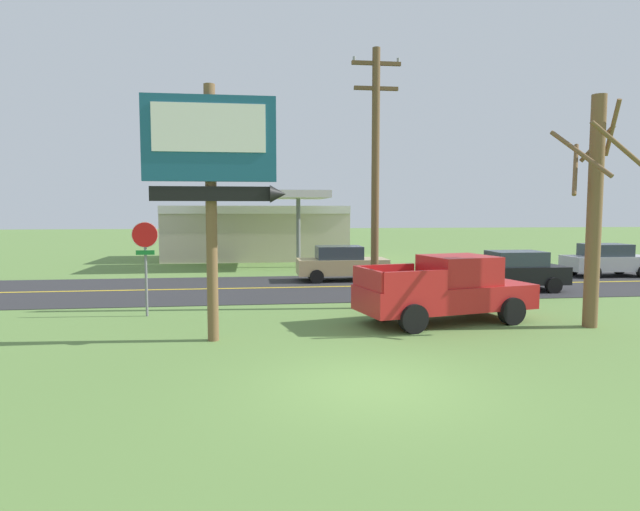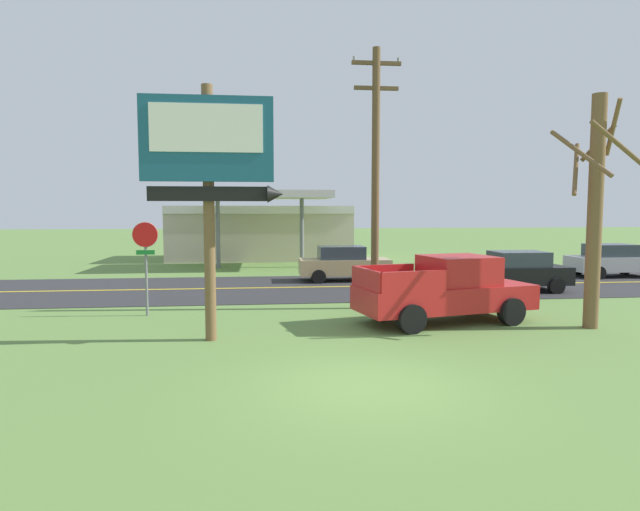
% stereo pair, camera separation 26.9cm
% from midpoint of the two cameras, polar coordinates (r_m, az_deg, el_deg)
% --- Properties ---
extents(ground_plane, '(180.00, 180.00, 0.00)m').
position_cam_midpoint_polar(ground_plane, '(10.42, 4.88, -13.65)').
color(ground_plane, '#5B7F3D').
extents(road_asphalt, '(140.00, 8.00, 0.02)m').
position_cam_midpoint_polar(road_asphalt, '(22.99, -1.89, -3.41)').
color(road_asphalt, '#2B2B2D').
rests_on(road_asphalt, ground).
extents(road_centre_line, '(126.00, 0.20, 0.01)m').
position_cam_midpoint_polar(road_centre_line, '(22.99, -1.89, -3.38)').
color(road_centre_line, gold).
rests_on(road_centre_line, road_asphalt).
extents(motel_sign, '(3.47, 0.54, 6.38)m').
position_cam_midpoint_polar(motel_sign, '(13.58, -11.90, 9.44)').
color(motel_sign, brown).
rests_on(motel_sign, ground).
extents(stop_sign, '(0.80, 0.08, 2.95)m').
position_cam_midpoint_polar(stop_sign, '(17.46, -18.53, 0.39)').
color(stop_sign, slate).
rests_on(stop_sign, ground).
extents(utility_pole, '(1.63, 0.26, 8.59)m').
position_cam_midpoint_polar(utility_pole, '(18.04, 5.49, 8.79)').
color(utility_pole, brown).
rests_on(utility_pole, ground).
extents(bare_tree, '(2.15, 2.02, 6.47)m').
position_cam_midpoint_polar(bare_tree, '(16.73, 26.80, 4.74)').
color(bare_tree, brown).
rests_on(bare_tree, ground).
extents(gas_station, '(12.00, 11.50, 4.40)m').
position_cam_midpoint_polar(gas_station, '(36.64, -7.02, 2.65)').
color(gas_station, beige).
rests_on(gas_station, ground).
extents(pickup_red_parked_on_lawn, '(5.50, 3.06, 1.96)m').
position_cam_midpoint_polar(pickup_red_parked_on_lawn, '(16.24, 12.92, -3.57)').
color(pickup_red_parked_on_lawn, red).
rests_on(pickup_red_parked_on_lawn, ground).
extents(car_black_near_lane, '(4.20, 2.00, 1.64)m').
position_cam_midpoint_polar(car_black_near_lane, '(23.29, 19.58, -1.55)').
color(car_black_near_lane, black).
rests_on(car_black_near_lane, ground).
extents(car_tan_mid_lane, '(4.20, 2.00, 1.64)m').
position_cam_midpoint_polar(car_tan_mid_lane, '(25.10, 1.97, -0.83)').
color(car_tan_mid_lane, tan).
rests_on(car_tan_mid_lane, ground).
extents(car_silver_far_lane, '(4.20, 2.00, 1.64)m').
position_cam_midpoint_polar(car_silver_far_lane, '(30.31, 28.02, -0.43)').
color(car_silver_far_lane, '#A8AAAF').
rests_on(car_silver_far_lane, ground).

